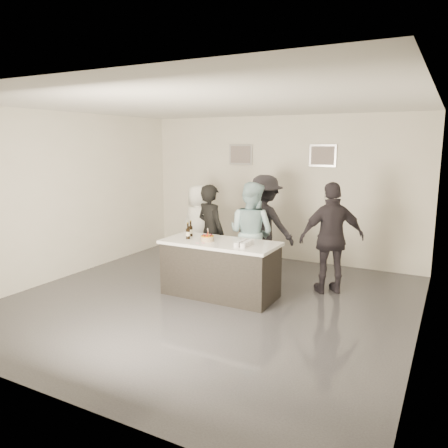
# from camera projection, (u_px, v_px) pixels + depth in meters

# --- Properties ---
(floor) EXTENTS (6.00, 6.00, 0.00)m
(floor) POSITION_uv_depth(u_px,v_px,m) (209.00, 301.00, 6.85)
(floor) COLOR #3D3D42
(floor) RESTS_ON ground
(ceiling) EXTENTS (6.00, 6.00, 0.00)m
(ceiling) POSITION_uv_depth(u_px,v_px,m) (208.00, 104.00, 6.30)
(ceiling) COLOR white
(wall_back) EXTENTS (6.00, 0.04, 3.00)m
(wall_back) POSITION_uv_depth(u_px,v_px,m) (280.00, 189.00, 9.18)
(wall_back) COLOR white
(wall_back) RESTS_ON ground
(wall_front) EXTENTS (6.00, 0.04, 3.00)m
(wall_front) POSITION_uv_depth(u_px,v_px,m) (44.00, 248.00, 3.97)
(wall_front) COLOR white
(wall_front) RESTS_ON ground
(wall_left) EXTENTS (0.04, 6.00, 3.00)m
(wall_left) POSITION_uv_depth(u_px,v_px,m) (66.00, 196.00, 7.96)
(wall_left) COLOR white
(wall_left) RESTS_ON ground
(wall_right) EXTENTS (0.04, 6.00, 3.00)m
(wall_right) POSITION_uv_depth(u_px,v_px,m) (427.00, 223.00, 5.19)
(wall_right) COLOR white
(wall_right) RESTS_ON ground
(picture_left) EXTENTS (0.54, 0.04, 0.44)m
(picture_left) POSITION_uv_depth(u_px,v_px,m) (241.00, 154.00, 9.44)
(picture_left) COLOR #B2B2B7
(picture_left) RESTS_ON wall_back
(picture_right) EXTENTS (0.54, 0.04, 0.44)m
(picture_right) POSITION_uv_depth(u_px,v_px,m) (323.00, 156.00, 8.61)
(picture_right) COLOR #B2B2B7
(picture_right) RESTS_ON wall_back
(bar_counter) EXTENTS (1.86, 0.86, 0.90)m
(bar_counter) POSITION_uv_depth(u_px,v_px,m) (220.00, 269.00, 7.03)
(bar_counter) COLOR white
(bar_counter) RESTS_ON ground
(cake) EXTENTS (0.21, 0.21, 0.08)m
(cake) POSITION_uv_depth(u_px,v_px,m) (207.00, 239.00, 6.97)
(cake) COLOR orange
(cake) RESTS_ON bar_counter
(beer_bottle_a) EXTENTS (0.07, 0.07, 0.26)m
(beer_bottle_a) POSITION_uv_depth(u_px,v_px,m) (191.00, 229.00, 7.31)
(beer_bottle_a) COLOR black
(beer_bottle_a) RESTS_ON bar_counter
(beer_bottle_b) EXTENTS (0.07, 0.07, 0.26)m
(beer_bottle_b) POSITION_uv_depth(u_px,v_px,m) (188.00, 231.00, 7.11)
(beer_bottle_b) COLOR black
(beer_bottle_b) RESTS_ON bar_counter
(tumbler_cluster) EXTENTS (0.19, 0.40, 0.08)m
(tumbler_cluster) POSITION_uv_depth(u_px,v_px,m) (244.00, 243.00, 6.65)
(tumbler_cluster) COLOR orange
(tumbler_cluster) RESTS_ON bar_counter
(candles) EXTENTS (0.24, 0.08, 0.01)m
(candles) POSITION_uv_depth(u_px,v_px,m) (198.00, 243.00, 6.84)
(candles) COLOR pink
(candles) RESTS_ON bar_counter
(person_main_black) EXTENTS (0.73, 0.61, 1.72)m
(person_main_black) POSITION_uv_depth(u_px,v_px,m) (211.00, 232.00, 7.87)
(person_main_black) COLOR black
(person_main_black) RESTS_ON ground
(person_main_blue) EXTENTS (0.97, 0.81, 1.79)m
(person_main_blue) POSITION_uv_depth(u_px,v_px,m) (251.00, 233.00, 7.62)
(person_main_blue) COLOR #A1CAD3
(person_main_blue) RESTS_ON ground
(person_guest_left) EXTENTS (0.86, 0.61, 1.64)m
(person_guest_left) POSITION_uv_depth(u_px,v_px,m) (199.00, 226.00, 8.72)
(person_guest_left) COLOR white
(person_guest_left) RESTS_ON ground
(person_guest_right) EXTENTS (1.14, 0.97, 1.83)m
(person_guest_right) POSITION_uv_depth(u_px,v_px,m) (332.00, 238.00, 7.10)
(person_guest_right) COLOR #28242A
(person_guest_right) RESTS_ON ground
(person_guest_back) EXTENTS (1.29, 0.87, 1.86)m
(person_guest_back) POSITION_uv_depth(u_px,v_px,m) (264.00, 224.00, 8.27)
(person_guest_back) COLOR #232228
(person_guest_back) RESTS_ON ground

